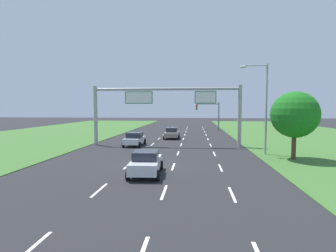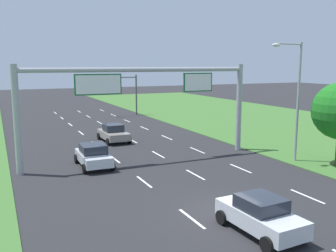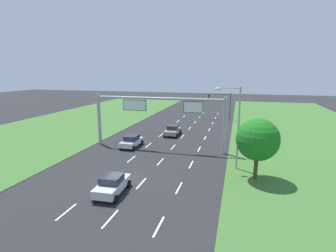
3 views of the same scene
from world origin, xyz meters
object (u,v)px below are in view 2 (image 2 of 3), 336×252
car_mid_lane (260,215)px  car_near_red (114,133)px  traffic_light_mast (123,88)px  street_lamp (294,92)px  car_lead_silver (94,155)px  sign_gantry (142,94)px

car_mid_lane → car_near_red: bearing=87.4°
traffic_light_mast → street_lamp: size_ratio=0.66×
car_near_red → car_mid_lane: (0.08, -20.87, 0.03)m
car_lead_silver → traffic_light_mast: bearing=68.3°
car_mid_lane → traffic_light_mast: bearing=77.7°
sign_gantry → car_mid_lane: bearing=-89.5°
car_lead_silver → sign_gantry: (3.70, 0.14, 4.09)m
sign_gantry → car_near_red: bearing=89.8°
car_lead_silver → street_lamp: 14.73m
car_near_red → car_mid_lane: 20.87m
car_lead_silver → street_lamp: bearing=-18.7°
sign_gantry → traffic_light_mast: sign_gantry is taller
car_near_red → traffic_light_mast: bearing=68.1°
car_near_red → street_lamp: size_ratio=0.48×
sign_gantry → car_lead_silver: bearing=-177.8°
sign_gantry → traffic_light_mast: 24.84m
car_near_red → car_lead_silver: bearing=-116.7°
street_lamp → car_lead_silver: bearing=160.5°
car_near_red → car_lead_silver: car_near_red is taller
street_lamp → sign_gantry: bearing=153.3°
car_mid_lane → sign_gantry: (-0.11, 13.27, 4.08)m
car_lead_silver → sign_gantry: sign_gantry is taller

